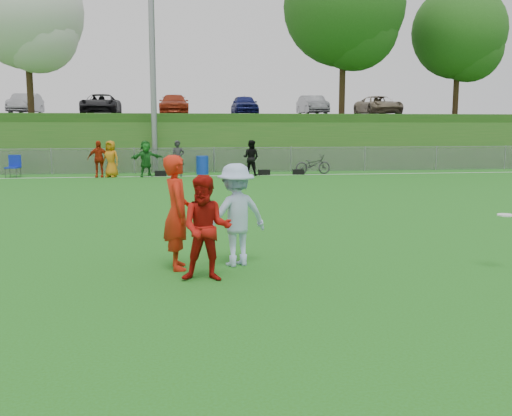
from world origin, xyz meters
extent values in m
plane|color=#256415|center=(0.00, 0.00, 0.00)|extent=(120.00, 120.00, 0.00)
cube|color=white|center=(0.00, 18.00, 0.01)|extent=(60.00, 0.10, 0.01)
cube|color=gray|center=(0.00, 20.00, 0.60)|extent=(58.00, 0.02, 1.20)
cube|color=gray|center=(0.00, 20.00, 1.25)|extent=(58.00, 0.04, 0.04)
cylinder|color=gray|center=(-3.00, 20.80, 6.00)|extent=(0.30, 0.30, 12.00)
cube|color=#1D5417|center=(0.00, 31.00, 1.50)|extent=(120.00, 18.00, 3.00)
cube|color=black|center=(0.00, 33.00, 3.05)|extent=(120.00, 12.00, 0.10)
cylinder|color=black|center=(-10.00, 25.00, 6.75)|extent=(0.36, 0.36, 7.50)
sphere|color=silver|center=(-10.00, 25.00, 8.62)|extent=(6.30, 6.30, 6.30)
sphere|color=silver|center=(-9.40, 24.70, 7.50)|extent=(4.50, 4.50, 4.50)
cylinder|color=black|center=(8.00, 24.50, 7.25)|extent=(0.36, 0.36, 8.50)
sphere|color=#1C4B14|center=(8.00, 24.50, 9.38)|extent=(7.14, 7.14, 7.14)
sphere|color=#1C4B14|center=(8.60, 24.20, 8.10)|extent=(5.10, 5.10, 5.10)
cylinder|color=black|center=(16.00, 26.00, 6.50)|extent=(0.36, 0.36, 7.00)
sphere|color=#1C4B14|center=(16.00, 26.00, 8.25)|extent=(5.88, 5.88, 5.88)
sphere|color=#1C4B14|center=(16.60, 25.70, 7.20)|extent=(4.20, 4.20, 4.20)
imported|color=gray|center=(-12.00, 32.00, 3.82)|extent=(1.52, 4.37, 1.44)
imported|color=black|center=(-7.00, 32.00, 3.82)|extent=(2.39, 5.18, 1.44)
imported|color=#972910|center=(-2.00, 32.00, 3.82)|extent=(2.02, 4.96, 1.44)
imported|color=navy|center=(3.00, 32.00, 3.82)|extent=(1.70, 4.23, 1.44)
imported|color=gray|center=(8.00, 32.00, 3.82)|extent=(1.52, 4.37, 1.44)
imported|color=#86765B|center=(13.00, 32.00, 3.82)|extent=(2.39, 5.18, 1.44)
imported|color=#A9260B|center=(-5.48, 18.00, 0.85)|extent=(1.00, 0.43, 1.69)
imported|color=#C17212|center=(-4.93, 18.00, 0.85)|extent=(0.98, 0.85, 1.69)
imported|color=#1C6C21|center=(-3.32, 18.00, 0.85)|extent=(1.64, 1.08, 1.69)
imported|color=#2A2A2C|center=(-1.84, 18.00, 0.85)|extent=(0.65, 0.45, 1.69)
imported|color=black|center=(1.64, 18.00, 0.85)|extent=(1.03, 0.96, 1.69)
cube|color=black|center=(-2.66, 18.10, 0.13)|extent=(0.55, 0.28, 0.26)
cube|color=black|center=(0.97, 18.10, 0.13)|extent=(0.62, 0.49, 0.26)
cube|color=black|center=(2.30, 18.10, 0.13)|extent=(0.56, 0.30, 0.26)
cube|color=black|center=(4.00, 18.10, 0.13)|extent=(0.56, 0.30, 0.26)
imported|color=red|center=(-1.92, 0.34, 0.96)|extent=(0.53, 0.74, 1.92)
imported|color=#A9110B|center=(-1.48, -0.48, 0.83)|extent=(0.89, 0.74, 1.66)
imported|color=#ABC4ED|center=(-0.92, 0.44, 0.88)|extent=(1.30, 1.02, 1.77)
cylinder|color=white|center=(3.51, -0.46, 0.92)|extent=(0.27, 0.27, 0.03)
cylinder|color=#1135B8|center=(-0.65, 19.00, 0.45)|extent=(0.77, 0.77, 0.90)
cube|color=#0F23A6|center=(-9.41, 18.44, 0.46)|extent=(0.65, 0.65, 0.06)
cube|color=#0F23A6|center=(-9.37, 18.71, 0.75)|extent=(0.58, 0.12, 0.57)
imported|color=#2C2B2E|center=(4.75, 18.24, 0.48)|extent=(1.92, 0.96, 0.96)
camera|label=1|loc=(-1.92, -9.17, 2.41)|focal=40.00mm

